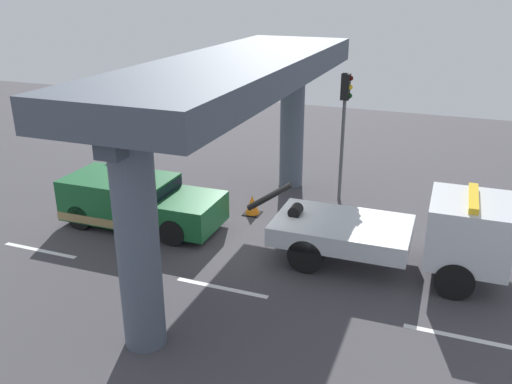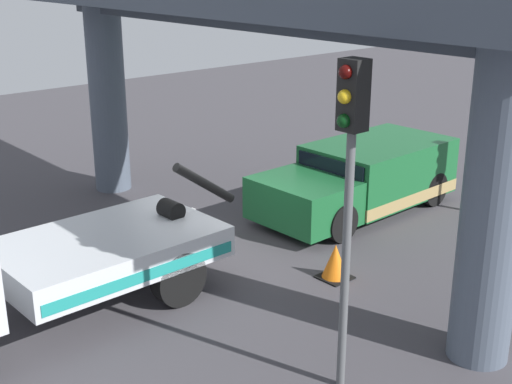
# 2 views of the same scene
# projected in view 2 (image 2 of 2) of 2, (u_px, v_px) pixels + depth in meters

# --- Properties ---
(ground_plane) EXTENTS (60.00, 40.00, 0.10)m
(ground_plane) POSITION_uv_depth(u_px,v_px,m) (223.00, 260.00, 14.04)
(ground_plane) COLOR #423F44
(lane_stripe_west) EXTENTS (2.60, 0.16, 0.01)m
(lane_stripe_west) POSITION_uv_depth(u_px,v_px,m) (327.00, 171.00, 19.71)
(lane_stripe_west) COLOR silver
(lane_stripe_west) RESTS_ON ground
(lane_stripe_mid) EXTENTS (2.60, 0.16, 0.01)m
(lane_stripe_mid) POSITION_uv_depth(u_px,v_px,m) (149.00, 221.00, 15.95)
(lane_stripe_mid) COLOR silver
(lane_stripe_mid) RESTS_ON ground
(towed_van_green) EXTENTS (5.22, 2.26, 1.58)m
(towed_van_green) POSITION_uv_depth(u_px,v_px,m) (363.00, 179.00, 16.46)
(towed_van_green) COLOR #195B2D
(towed_van_green) RESTS_ON ground
(overpass_structure) EXTENTS (3.60, 12.80, 5.61)m
(overpass_structure) POSITION_uv_depth(u_px,v_px,m) (246.00, 18.00, 12.91)
(overpass_structure) COLOR #4C5666
(overpass_structure) RESTS_ON ground
(traffic_light_far) EXTENTS (0.39, 0.32, 4.63)m
(traffic_light_far) POSITION_uv_depth(u_px,v_px,m) (350.00, 159.00, 8.76)
(traffic_light_far) COLOR #515456
(traffic_light_far) RESTS_ON ground
(traffic_cone_orange) EXTENTS (0.57, 0.57, 0.68)m
(traffic_cone_orange) POSITION_uv_depth(u_px,v_px,m) (335.00, 262.00, 13.04)
(traffic_cone_orange) COLOR orange
(traffic_cone_orange) RESTS_ON ground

